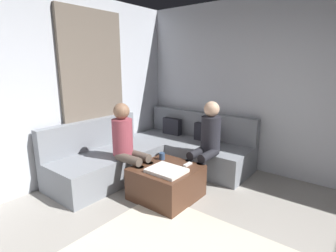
{
  "coord_description": "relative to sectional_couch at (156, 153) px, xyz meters",
  "views": [
    {
      "loc": [
        0.6,
        -1.2,
        1.71
      ],
      "look_at": [
        -1.63,
        1.63,
        0.85
      ],
      "focal_mm": 27.95,
      "sensor_mm": 36.0,
      "label": 1
    }
  ],
  "objects": [
    {
      "name": "coffee_mug",
      "position": [
        0.5,
        -0.45,
        0.19
      ],
      "size": [
        0.08,
        0.08,
        0.1
      ],
      "primitive_type": "cylinder",
      "color": "#334C72",
      "rests_on": "ottoman"
    },
    {
      "name": "ottoman",
      "position": [
        0.72,
        -0.63,
        -0.07
      ],
      "size": [
        0.76,
        0.76,
        0.42
      ],
      "primitive_type": "cube",
      "color": "#4C2D1E",
      "rests_on": "ground_plane"
    },
    {
      "name": "folded_blanket",
      "position": [
        0.82,
        -0.75,
        0.16
      ],
      "size": [
        0.44,
        0.36,
        0.04
      ],
      "primitive_type": "cube",
      "color": "white",
      "rests_on": "ottoman"
    },
    {
      "name": "wall_back",
      "position": [
        2.08,
        1.06,
        1.07
      ],
      "size": [
        6.0,
        0.12,
        2.7
      ],
      "primitive_type": "cube",
      "color": "silver",
      "rests_on": "ground_plane"
    },
    {
      "name": "curtain_panel",
      "position": [
        -0.76,
        -0.58,
        0.97
      ],
      "size": [
        0.06,
        1.1,
        2.5
      ],
      "primitive_type": "cube",
      "color": "#726659",
      "rests_on": "ground_plane"
    },
    {
      "name": "sectional_couch",
      "position": [
        0.0,
        0.0,
        0.0
      ],
      "size": [
        2.1,
        2.55,
        0.87
      ],
      "color": "gray",
      "rests_on": "ground_plane"
    },
    {
      "name": "game_remote",
      "position": [
        0.9,
        -0.41,
        0.15
      ],
      "size": [
        0.05,
        0.15,
        0.02
      ],
      "primitive_type": "cube",
      "color": "white",
      "rests_on": "ottoman"
    },
    {
      "name": "person_on_couch_back",
      "position": [
        0.92,
        0.06,
        0.38
      ],
      "size": [
        0.3,
        0.6,
        1.2
      ],
      "rotation": [
        0.0,
        0.0,
        3.14
      ],
      "color": "black",
      "rests_on": "ground_plane"
    },
    {
      "name": "person_on_couch_side",
      "position": [
        0.15,
        -0.75,
        0.38
      ],
      "size": [
        0.6,
        0.3,
        1.2
      ],
      "rotation": [
        0.0,
        0.0,
        -1.57
      ],
      "color": "brown",
      "rests_on": "ground_plane"
    }
  ]
}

